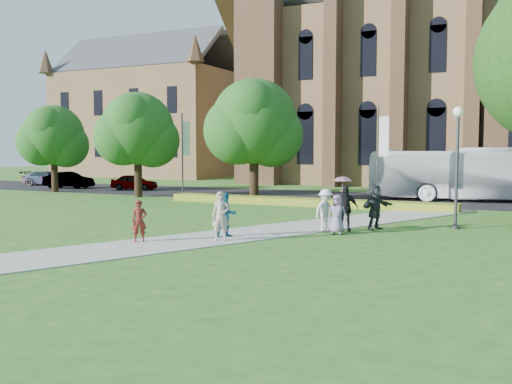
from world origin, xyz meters
The scene contains 23 objects.
ground centered at (0.00, 0.00, 0.00)m, with size 160.00×160.00×0.00m, color #2E5C1B.
road centered at (0.00, 20.00, 0.01)m, with size 160.00×10.00×0.02m, color black.
footpath centered at (0.00, 1.00, 0.02)m, with size 3.20×30.00×0.04m, color #B2B2A8.
flower_hedge centered at (-2.00, 13.20, 0.23)m, with size 18.00×1.40×0.45m, color gold.
building_west centered at (-34.00, 42.00, 9.21)m, with size 22.00×14.00×18.30m.
streetlamp centered at (7.50, 6.50, 3.30)m, with size 0.44×0.44×5.24m.
street_tree_0 centered at (-15.00, 14.00, 4.87)m, with size 5.20×5.20×7.50m.
street_tree_1 centered at (-6.00, 14.50, 5.22)m, with size 5.60×5.60×8.05m.
street_tree_2 centered at (-24.00, 15.00, 4.53)m, with size 4.80×4.80×6.95m.
banner_pole_0 centered at (2.11, 15.20, 3.39)m, with size 0.70×0.10×6.00m.
banner_pole_1 centered at (-11.89, 15.20, 3.39)m, with size 0.70×0.10×6.00m.
tour_coach centered at (6.57, 20.71, 1.78)m, with size 2.96×12.65×3.52m, color silver.
car_0 centered at (-19.57, 19.49, 0.68)m, with size 1.55×3.86×1.32m, color gray.
car_1 centered at (-26.00, 18.63, 0.74)m, with size 1.52×4.35×1.43m, color gray.
car_2 centered at (-30.95, 20.96, 0.69)m, with size 1.88×4.63×1.34m, color gray.
pedestrian_0 centered at (-2.56, -2.36, 0.81)m, with size 0.56×0.37×1.53m, color #5D1D15.
pedestrian_1 centered at (-0.24, 0.04, 0.89)m, with size 0.83×0.65×1.70m, color #1C6B8E.
pedestrian_2 centered at (2.69, 3.32, 0.91)m, with size 1.12×0.64×1.73m, color white.
pedestrian_3 centered at (3.46, 3.54, 0.99)m, with size 1.11×0.46×1.90m, color black.
pedestrian_4 centered at (3.37, 2.75, 0.82)m, with size 0.76×0.50×1.56m, color gray.
pedestrian_5 centered at (4.47, 4.53, 0.99)m, with size 1.77×0.56×1.90m, color #24272C.
pedestrian_6 centered at (0.00, -0.83, 0.95)m, with size 0.66×0.44×1.82m, color #AD9690.
parasol centered at (3.55, 2.85, 1.92)m, with size 0.74×0.74×0.65m, color #E7A3AF.
Camera 1 is at (10.23, -19.24, 3.43)m, focal length 40.00 mm.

